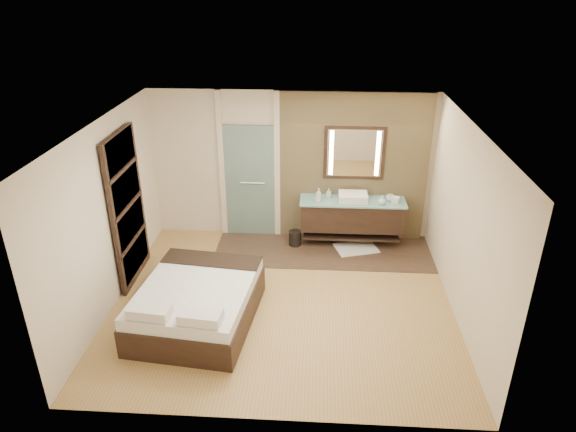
# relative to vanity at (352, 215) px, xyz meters

# --- Properties ---
(floor) EXTENTS (5.00, 5.00, 0.00)m
(floor) POSITION_rel_vanity_xyz_m (-1.10, -1.92, -0.58)
(floor) COLOR #A17743
(floor) RESTS_ON ground
(tile_strip) EXTENTS (3.80, 1.30, 0.01)m
(tile_strip) POSITION_rel_vanity_xyz_m (-0.50, -0.32, -0.57)
(tile_strip) COLOR #39261F
(tile_strip) RESTS_ON floor
(stone_wall) EXTENTS (2.60, 0.08, 2.70)m
(stone_wall) POSITION_rel_vanity_xyz_m (0.00, 0.29, 0.77)
(stone_wall) COLOR tan
(stone_wall) RESTS_ON floor
(vanity) EXTENTS (1.85, 0.55, 0.88)m
(vanity) POSITION_rel_vanity_xyz_m (0.00, 0.00, 0.00)
(vanity) COLOR black
(vanity) RESTS_ON stone_wall
(mirror_unit) EXTENTS (1.06, 0.04, 0.96)m
(mirror_unit) POSITION_rel_vanity_xyz_m (0.00, 0.24, 1.07)
(mirror_unit) COLOR black
(mirror_unit) RESTS_ON stone_wall
(frosted_door) EXTENTS (1.10, 0.12, 2.70)m
(frosted_door) POSITION_rel_vanity_xyz_m (-1.85, 0.28, 0.56)
(frosted_door) COLOR #9FCAC1
(frosted_door) RESTS_ON floor
(shoji_partition) EXTENTS (0.06, 1.20, 2.40)m
(shoji_partition) POSITION_rel_vanity_xyz_m (-3.53, -1.32, 0.63)
(shoji_partition) COLOR black
(shoji_partition) RESTS_ON floor
(bed) EXTENTS (1.72, 2.05, 0.73)m
(bed) POSITION_rel_vanity_xyz_m (-2.26, -2.45, -0.28)
(bed) COLOR black
(bed) RESTS_ON floor
(bath_mat) EXTENTS (0.84, 0.69, 0.02)m
(bath_mat) POSITION_rel_vanity_xyz_m (0.10, -0.21, -0.56)
(bath_mat) COLOR silver
(bath_mat) RESTS_ON floor
(waste_bin) EXTENTS (0.26, 0.26, 0.28)m
(waste_bin) POSITION_rel_vanity_xyz_m (-1.00, -0.13, -0.44)
(waste_bin) COLOR black
(waste_bin) RESTS_ON floor
(tissue_box) EXTENTS (0.16, 0.16, 0.10)m
(tissue_box) POSITION_rel_vanity_xyz_m (0.73, -0.06, 0.33)
(tissue_box) COLOR silver
(tissue_box) RESTS_ON vanity
(soap_bottle_a) EXTENTS (0.13, 0.13, 0.25)m
(soap_bottle_a) POSITION_rel_vanity_xyz_m (-0.60, -0.11, 0.41)
(soap_bottle_a) COLOR silver
(soap_bottle_a) RESTS_ON vanity
(soap_bottle_b) EXTENTS (0.09, 0.09, 0.16)m
(soap_bottle_b) POSITION_rel_vanity_xyz_m (-0.42, 0.10, 0.36)
(soap_bottle_b) COLOR #B2B2B2
(soap_bottle_b) RESTS_ON vanity
(soap_bottle_c) EXTENTS (0.13, 0.13, 0.16)m
(soap_bottle_c) POSITION_rel_vanity_xyz_m (0.49, -0.15, 0.36)
(soap_bottle_c) COLOR #B8E8E7
(soap_bottle_c) RESTS_ON vanity
(cup) EXTENTS (0.17, 0.17, 0.11)m
(cup) POSITION_rel_vanity_xyz_m (0.65, 0.01, 0.34)
(cup) COLOR silver
(cup) RESTS_ON vanity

